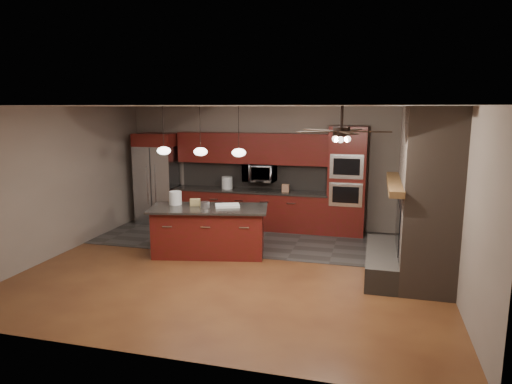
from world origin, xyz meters
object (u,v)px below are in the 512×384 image
(white_bucket, at_px, (175,198))
(cardboard_box, at_px, (195,202))
(microwave, at_px, (260,173))
(counter_box, at_px, (286,188))
(refrigerator, at_px, (158,179))
(paint_can, at_px, (205,205))
(kitchen_island, at_px, (209,231))
(counter_bucket, at_px, (227,183))
(oven_tower, at_px, (347,181))
(paint_tray, at_px, (227,206))

(white_bucket, xyz_separation_m, cardboard_box, (0.40, 0.02, -0.07))
(microwave, distance_m, counter_box, 0.71)
(refrigerator, distance_m, paint_can, 2.87)
(kitchen_island, xyz_separation_m, counter_box, (1.08, 2.03, 0.52))
(counter_bucket, bearing_deg, counter_box, -2.05)
(kitchen_island, relative_size, cardboard_box, 11.85)
(refrigerator, height_order, counter_box, refrigerator)
(counter_bucket, bearing_deg, refrigerator, -177.32)
(oven_tower, xyz_separation_m, white_bucket, (-3.14, -2.01, -0.14))
(oven_tower, relative_size, counter_box, 13.78)
(cardboard_box, bearing_deg, counter_box, 33.05)
(cardboard_box, xyz_separation_m, counter_box, (1.39, 1.95, 0.00))
(oven_tower, height_order, microwave, oven_tower)
(oven_tower, xyz_separation_m, cardboard_box, (-2.73, -1.99, -0.21))
(white_bucket, height_order, cardboard_box, white_bucket)
(white_bucket, bearing_deg, counter_box, 47.70)
(refrigerator, bearing_deg, white_bucket, -55.17)
(refrigerator, bearing_deg, kitchen_island, -44.26)
(microwave, distance_m, refrigerator, 2.52)
(refrigerator, height_order, white_bucket, refrigerator)
(oven_tower, distance_m, kitchen_island, 3.27)
(paint_tray, distance_m, counter_bucket, 2.05)
(white_bucket, xyz_separation_m, counter_bucket, (0.39, 2.01, -0.01))
(cardboard_box, relative_size, counter_bucket, 0.70)
(oven_tower, relative_size, refrigerator, 1.10)
(white_bucket, relative_size, paint_tray, 0.58)
(paint_can, height_order, cardboard_box, cardboard_box)
(refrigerator, xyz_separation_m, cardboard_box, (1.75, -1.92, -0.10))
(microwave, xyz_separation_m, refrigerator, (-2.51, -0.13, -0.21))
(refrigerator, distance_m, paint_tray, 3.03)
(refrigerator, relative_size, counter_box, 12.58)
(paint_can, bearing_deg, refrigerator, 134.24)
(cardboard_box, height_order, counter_bucket, counter_bucket)
(white_bucket, bearing_deg, paint_can, -10.69)
(microwave, xyz_separation_m, counter_bucket, (-0.77, -0.05, -0.26))
(kitchen_island, bearing_deg, white_bucket, 162.47)
(paint_tray, bearing_deg, counter_box, 46.24)
(kitchen_island, bearing_deg, counter_box, 50.28)
(paint_can, bearing_deg, oven_tower, 40.70)
(paint_tray, height_order, cardboard_box, cardboard_box)
(microwave, bearing_deg, oven_tower, -1.66)
(paint_tray, distance_m, counter_box, 2.04)
(counter_bucket, xyz_separation_m, counter_box, (1.40, -0.05, -0.06))
(oven_tower, distance_m, refrigerator, 4.48)
(refrigerator, bearing_deg, cardboard_box, -47.65)
(paint_can, relative_size, cardboard_box, 0.87)
(white_bucket, relative_size, counter_box, 1.50)
(kitchen_island, height_order, white_bucket, white_bucket)
(oven_tower, height_order, paint_can, oven_tower)
(paint_can, height_order, paint_tray, paint_can)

